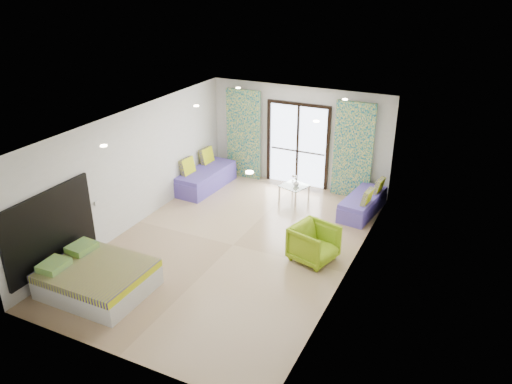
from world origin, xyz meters
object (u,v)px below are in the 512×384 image
at_px(daybed_right, 363,203).
at_px(armchair, 314,242).
at_px(bed, 97,278).
at_px(coffee_table, 294,187).
at_px(daybed_left, 206,177).

height_order(daybed_right, armchair, armchair).
xyz_separation_m(bed, armchair, (3.23, 2.73, 0.15)).
bearing_deg(bed, coffee_table, 71.03).
bearing_deg(bed, armchair, 40.26).
height_order(bed, daybed_left, daybed_left).
distance_m(daybed_left, armchair, 4.46).
relative_size(daybed_left, coffee_table, 2.55).
bearing_deg(daybed_right, coffee_table, -172.34).
height_order(daybed_left, armchair, daybed_left).
bearing_deg(armchair, bed, 145.55).
xyz_separation_m(daybed_right, armchair, (-0.36, -2.54, 0.16)).
height_order(coffee_table, armchair, armchair).
height_order(bed, armchair, armchair).
bearing_deg(armchair, coffee_table, 44.83).
relative_size(daybed_right, coffee_table, 2.25).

